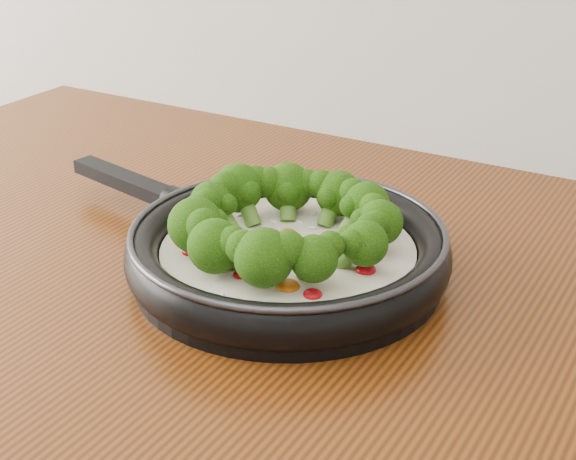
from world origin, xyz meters
The scene contains 1 object.
skillet centered at (-0.14, 1.10, 0.93)m, with size 0.50×0.36×0.09m.
Camera 1 is at (0.23, 0.48, 1.29)m, focal length 52.89 mm.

